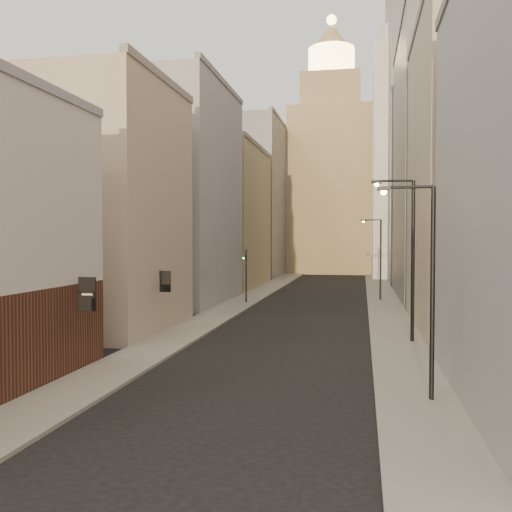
# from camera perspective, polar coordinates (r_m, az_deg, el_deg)

# --- Properties ---
(sidewalk_left) EXTENTS (3.00, 140.00, 0.15)m
(sidewalk_left) POSITION_cam_1_polar(r_m,az_deg,el_deg) (65.22, 0.83, -3.44)
(sidewalk_left) COLOR gray
(sidewalk_left) RESTS_ON ground
(sidewalk_right) EXTENTS (3.00, 140.00, 0.15)m
(sidewalk_right) POSITION_cam_1_polar(r_m,az_deg,el_deg) (64.32, 12.34, -3.55)
(sidewalk_right) COLOR gray
(sidewalk_right) RESTS_ON ground
(left_bldg_beige) EXTENTS (8.00, 12.00, 16.00)m
(left_bldg_beige) POSITION_cam_1_polar(r_m,az_deg,el_deg) (38.75, -14.68, 4.64)
(left_bldg_beige) COLOR tan
(left_bldg_beige) RESTS_ON ground
(left_bldg_grey) EXTENTS (8.00, 16.00, 20.00)m
(left_bldg_grey) POSITION_cam_1_polar(r_m,az_deg,el_deg) (53.76, -7.36, 6.02)
(left_bldg_grey) COLOR #939398
(left_bldg_grey) RESTS_ON ground
(left_bldg_tan) EXTENTS (8.00, 18.00, 17.00)m
(left_bldg_tan) POSITION_cam_1_polar(r_m,az_deg,el_deg) (71.00, -2.87, 3.79)
(left_bldg_tan) COLOR #9A845A
(left_bldg_tan) RESTS_ON ground
(left_bldg_wingrid) EXTENTS (8.00, 20.00, 24.00)m
(left_bldg_wingrid) POSITION_cam_1_polar(r_m,az_deg,el_deg) (90.72, 0.08, 5.58)
(left_bldg_wingrid) COLOR gray
(left_bldg_wingrid) RESTS_ON ground
(right_bldg_beige) EXTENTS (8.00, 16.00, 20.00)m
(right_bldg_beige) POSITION_cam_1_polar(r_m,az_deg,el_deg) (39.92, 21.54, 7.37)
(right_bldg_beige) COLOR tan
(right_bldg_beige) RESTS_ON ground
(right_bldg_wingrid) EXTENTS (8.00, 20.00, 26.00)m
(right_bldg_wingrid) POSITION_cam_1_polar(r_m,az_deg,el_deg) (59.89, 17.90, 8.39)
(right_bldg_wingrid) COLOR gray
(right_bldg_wingrid) RESTS_ON ground
(highrise) EXTENTS (21.00, 23.00, 51.20)m
(highrise) POSITION_cam_1_polar(r_m,az_deg,el_deg) (90.21, 19.55, 14.27)
(highrise) COLOR gray
(highrise) RESTS_ON ground
(clock_tower) EXTENTS (14.00, 14.00, 44.90)m
(clock_tower) POSITION_cam_1_polar(r_m,az_deg,el_deg) (101.82, 7.50, 8.33)
(clock_tower) COLOR #9A845A
(clock_tower) RESTS_ON ground
(white_tower) EXTENTS (8.00, 8.00, 41.50)m
(white_tower) POSITION_cam_1_polar(r_m,az_deg,el_deg) (88.08, 14.27, 9.96)
(white_tower) COLOR silver
(white_tower) RESTS_ON ground
(streetlamp_near) EXTENTS (2.09, 0.30, 7.96)m
(streetlamp_near) POSITION_cam_1_polar(r_m,az_deg,el_deg) (21.67, 16.69, -2.24)
(streetlamp_near) COLOR black
(streetlamp_near) RESTS_ON ground
(streetlamp_mid) EXTENTS (2.45, 0.44, 9.36)m
(streetlamp_mid) POSITION_cam_1_polar(r_m,az_deg,el_deg) (33.58, 15.01, 0.55)
(streetlamp_mid) COLOR black
(streetlamp_mid) RESTS_ON ground
(streetlamp_far) EXTENTS (2.00, 0.75, 7.83)m
(streetlamp_far) POSITION_cam_1_polar(r_m,az_deg,el_deg) (55.62, 12.16, 0.15)
(streetlamp_far) COLOR black
(streetlamp_far) RESTS_ON ground
(traffic_light_left) EXTENTS (0.58, 0.50, 5.00)m
(traffic_light_left) POSITION_cam_1_polar(r_m,az_deg,el_deg) (52.22, -0.99, -1.01)
(traffic_light_left) COLOR black
(traffic_light_left) RESTS_ON ground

